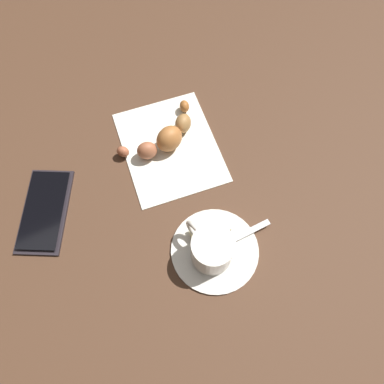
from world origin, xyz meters
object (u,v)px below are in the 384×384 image
napkin (172,146)px  saucer (215,250)px  teaspoon (220,246)px  croissant (166,137)px  cell_phone (45,210)px  sugar_packet (210,230)px  espresso_cup (212,249)px

napkin → saucer: bearing=-5.4°
saucer → teaspoon: teaspoon is taller
croissant → cell_phone: size_ratio=0.98×
saucer → croissant: croissant is taller
napkin → cell_phone: 0.23m
sugar_packet → croissant: croissant is taller
sugar_packet → cell_phone: sugar_packet is taller
teaspoon → cell_phone: bearing=-128.3°
saucer → cell_phone: (-0.17, -0.21, 0.00)m
teaspoon → cell_phone: (-0.17, -0.22, -0.01)m
espresso_cup → sugar_packet: 0.04m
teaspoon → napkin: (-0.20, 0.01, -0.01)m
cell_phone → croissant: bearing=97.4°
sugar_packet → croissant: 0.17m
saucer → espresso_cup: (0.00, -0.01, 0.03)m
teaspoon → croissant: 0.20m
saucer → napkin: (-0.20, 0.02, -0.00)m
croissant → saucer: bearing=-3.6°
napkin → teaspoon: bearing=-3.2°
teaspoon → croissant: bearing=178.5°
saucer → croissant: bearing=176.4°
espresso_cup → cell_phone: espresso_cup is taller
teaspoon → sugar_packet: 0.03m
saucer → teaspoon: (-0.00, 0.01, 0.01)m
saucer → espresso_cup: espresso_cup is taller
cell_phone → saucer: bearing=50.6°
espresso_cup → croissant: (-0.21, 0.02, -0.01)m
teaspoon → croissant: size_ratio=0.84×
espresso_cup → teaspoon: bearing=104.2°
sugar_packet → napkin: bearing=-84.2°
espresso_cup → croissant: espresso_cup is taller
espresso_cup → napkin: (-0.20, 0.03, -0.03)m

